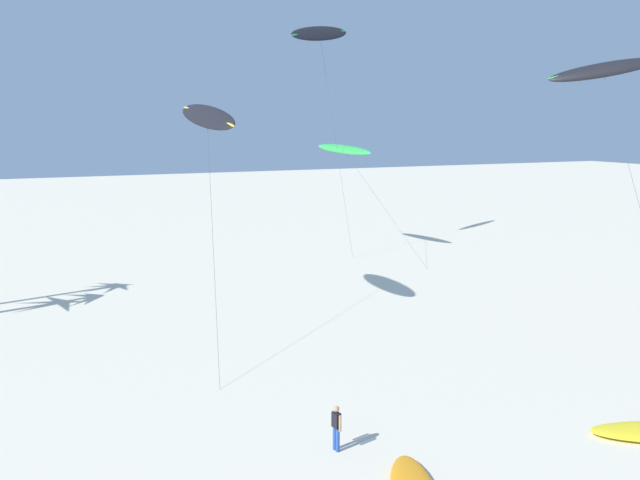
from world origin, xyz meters
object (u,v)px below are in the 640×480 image
(flying_kite_1, at_px, (207,117))
(flying_kite_2, at_px, (320,33))
(person_near_left, at_px, (336,426))
(flying_kite_3, at_px, (344,149))
(flying_kite_0, at_px, (603,70))

(flying_kite_1, bearing_deg, flying_kite_2, 50.20)
(flying_kite_1, xyz_separation_m, person_near_left, (0.29, -15.54, -10.46))
(flying_kite_1, bearing_deg, flying_kite_3, 43.96)
(flying_kite_0, bearing_deg, flying_kite_3, 96.79)
(flying_kite_0, relative_size, flying_kite_1, 1.17)
(person_near_left, bearing_deg, flying_kite_1, 91.06)
(flying_kite_1, distance_m, person_near_left, 18.73)
(flying_kite_3, bearing_deg, flying_kite_0, -83.21)
(flying_kite_0, height_order, flying_kite_3, flying_kite_0)
(flying_kite_0, relative_size, flying_kite_2, 0.74)
(flying_kite_0, distance_m, person_near_left, 22.87)
(flying_kite_0, distance_m, flying_kite_2, 26.89)
(flying_kite_1, height_order, person_near_left, flying_kite_1)
(flying_kite_2, relative_size, person_near_left, 12.26)
(flying_kite_2, bearing_deg, flying_kite_3, -57.23)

